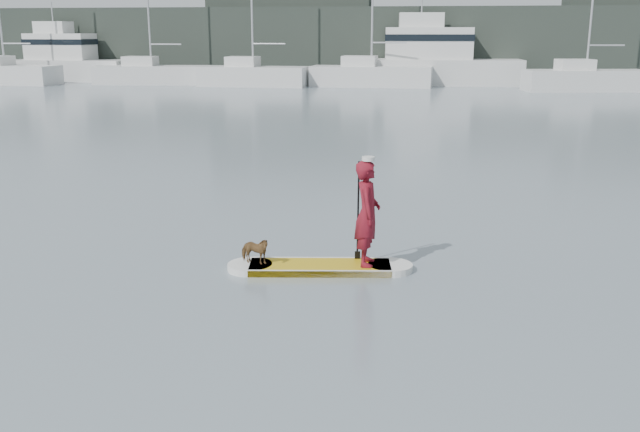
# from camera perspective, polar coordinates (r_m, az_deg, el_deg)

# --- Properties ---
(ground) EXTENTS (140.00, 140.00, 0.00)m
(ground) POSITION_cam_1_polar(r_m,az_deg,el_deg) (10.25, -3.38, -9.24)
(ground) COLOR slate
(ground) RESTS_ON ground
(paddleboard) EXTENTS (3.28, 1.14, 0.12)m
(paddleboard) POSITION_cam_1_polar(r_m,az_deg,el_deg) (12.71, 0.00, -4.10)
(paddleboard) COLOR gold
(paddleboard) RESTS_ON ground
(paddler) EXTENTS (0.49, 0.71, 1.86)m
(paddler) POSITION_cam_1_polar(r_m,az_deg,el_deg) (12.44, 3.81, 0.22)
(paddler) COLOR maroon
(paddler) RESTS_ON paddleboard
(white_cap) EXTENTS (0.22, 0.22, 0.07)m
(white_cap) POSITION_cam_1_polar(r_m,az_deg,el_deg) (12.24, 3.89, 4.60)
(white_cap) COLOR silver
(white_cap) RESTS_ON paddler
(dog) EXTENTS (0.62, 0.39, 0.49)m
(dog) POSITION_cam_1_polar(r_m,az_deg,el_deg) (12.68, -5.25, -2.77)
(dog) COLOR brown
(dog) RESTS_ON paddleboard
(paddle) EXTENTS (0.10, 0.30, 2.00)m
(paddle) POSITION_cam_1_polar(r_m,az_deg,el_deg) (12.79, 3.05, -0.54)
(paddle) COLOR black
(paddle) RESTS_ON ground
(sailboat_a) EXTENTS (8.85, 3.63, 12.49)m
(sailboat_a) POSITION_cam_1_polar(r_m,az_deg,el_deg) (62.63, -23.91, 10.42)
(sailboat_a) COLOR silver
(sailboat_a) RESTS_ON ground
(sailboat_b) EXTENTS (9.00, 3.27, 13.14)m
(sailboat_b) POSITION_cam_1_polar(r_m,az_deg,el_deg) (59.01, -13.37, 11.11)
(sailboat_b) COLOR silver
(sailboat_b) RESTS_ON ground
(sailboat_c) EXTENTS (8.38, 3.20, 11.83)m
(sailboat_c) POSITION_cam_1_polar(r_m,az_deg,el_deg) (55.54, -5.43, 11.20)
(sailboat_c) COLOR silver
(sailboat_c) RESTS_ON ground
(sailboat_d) EXTENTS (9.24, 3.29, 13.42)m
(sailboat_d) POSITION_cam_1_polar(r_m,az_deg,el_deg) (55.11, 4.04, 11.29)
(sailboat_d) COLOR silver
(sailboat_d) RESTS_ON ground
(sailboat_e) EXTENTS (8.71, 4.07, 12.14)m
(sailboat_e) POSITION_cam_1_polar(r_m,az_deg,el_deg) (54.03, 20.40, 10.27)
(sailboat_e) COLOR silver
(sailboat_e) RESTS_ON ground
(motor_yacht_a) EXTENTS (12.23, 4.52, 7.20)m
(motor_yacht_a) POSITION_cam_1_polar(r_m,az_deg,el_deg) (57.40, 9.29, 12.34)
(motor_yacht_a) COLOR silver
(motor_yacht_a) RESTS_ON ground
(motor_yacht_b) EXTENTS (9.90, 3.87, 6.42)m
(motor_yacht_b) POSITION_cam_1_polar(r_m,az_deg,el_deg) (64.80, -19.56, 11.75)
(motor_yacht_b) COLOR silver
(motor_yacht_b) RESTS_ON ground
(shore_mass) EXTENTS (90.00, 6.00, 6.00)m
(shore_mass) POSITION_cam_1_polar(r_m,az_deg,el_deg) (62.21, 6.79, 13.49)
(shore_mass) COLOR black
(shore_mass) RESTS_ON ground
(shore_building_west) EXTENTS (14.00, 4.00, 9.00)m
(shore_building_west) POSITION_cam_1_polar(r_m,az_deg,el_deg) (64.29, -2.39, 14.94)
(shore_building_west) COLOR black
(shore_building_west) RESTS_ON ground
(shore_building_east) EXTENTS (10.00, 4.00, 8.00)m
(shore_building_east) POSITION_cam_1_polar(r_m,az_deg,el_deg) (65.17, 23.32, 13.36)
(shore_building_east) COLOR black
(shore_building_east) RESTS_ON ground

